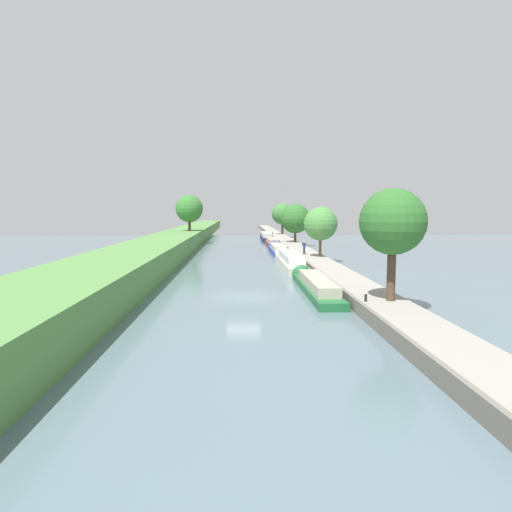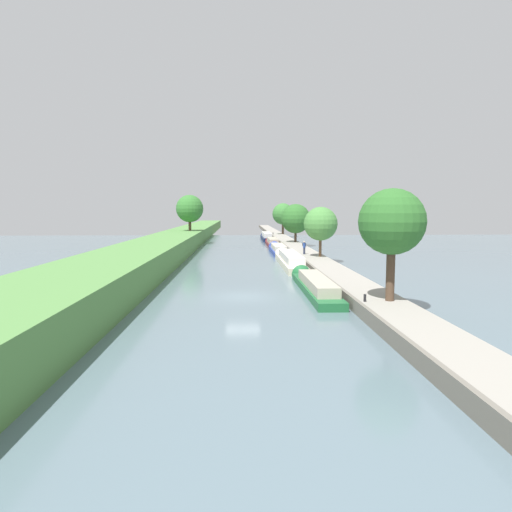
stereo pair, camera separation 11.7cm
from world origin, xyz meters
name	(u,v)px [view 2 (the right image)]	position (x,y,z in m)	size (l,w,h in m)	color
ground_plane	(243,297)	(0.00, 0.00, 0.00)	(160.00, 160.00, 0.00)	slate
left_grassy_bank	(96,280)	(-10.62, 0.00, 1.25)	(7.14, 260.00, 2.50)	#518442
right_towpath	(359,290)	(8.58, 0.00, 0.40)	(3.06, 260.00, 0.80)	gray
stone_quay	(336,290)	(6.92, 0.00, 0.43)	(0.25, 260.00, 0.85)	#6B665B
narrowboat_green	(314,285)	(5.58, 2.02, 0.51)	(1.92, 14.49, 1.91)	#1E6033
narrowboat_cream	(289,260)	(5.47, 18.38, 0.64)	(2.10, 17.06, 2.19)	beige
narrowboat_blue	(278,249)	(5.42, 33.41, 0.53)	(2.03, 12.82, 1.97)	#283D93
narrowboat_maroon	(272,242)	(5.57, 47.14, 0.55)	(1.86, 12.49, 1.98)	maroon
narrowboat_navy	(266,237)	(5.40, 61.24, 0.68)	(1.92, 14.62, 2.17)	#141E42
tree_rightbank_near	(392,222)	(8.95, -5.72, 5.58)	(4.01, 4.01, 6.83)	#4C3828
tree_rightbank_midnear	(321,224)	(9.32, 20.06, 4.69)	(3.98, 3.98, 5.88)	brown
tree_rightbank_midfar	(296,219)	(9.41, 44.27, 4.81)	(5.03, 5.03, 6.53)	#4C3828
tree_rightbank_far	(283,214)	(9.69, 69.58, 5.38)	(4.84, 4.84, 7.02)	#4C3828
tree_leftbank_downstream	(190,209)	(-9.32, 50.03, 6.54)	(4.98, 4.98, 6.55)	#4C3828
person_walking	(304,247)	(7.85, 23.04, 1.68)	(0.34, 0.34, 1.66)	#282D42
mooring_bollard_near	(365,298)	(7.35, -5.96, 1.03)	(0.16, 0.16, 0.45)	black
mooring_bollard_far	(273,233)	(7.35, 68.38, 1.03)	(0.16, 0.16, 0.45)	black
park_bench	(304,244)	(9.66, 35.58, 1.15)	(0.44, 1.50, 0.47)	#333338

